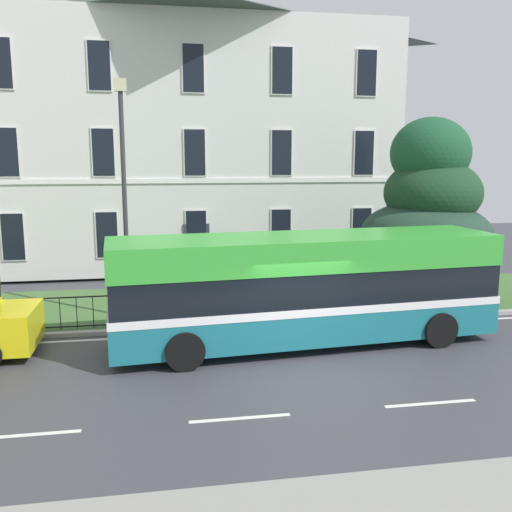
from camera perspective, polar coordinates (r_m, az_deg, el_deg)
ground_plane at (r=14.30m, az=4.82°, el=-10.72°), size 60.00×56.00×0.18m
georgian_townhouse at (r=28.59m, az=-6.98°, el=13.15°), size 18.56×10.52×13.02m
iron_verge_railing at (r=16.96m, az=-4.50°, el=-5.13°), size 12.54×0.04×0.97m
evergreen_tree at (r=20.84m, az=17.11°, el=3.10°), size 4.55×4.71×6.61m
single_decker_bus at (r=15.18m, az=5.08°, el=-3.21°), size 10.60×3.28×2.99m
street_lamp_post at (r=17.39m, az=-13.33°, el=7.02°), size 0.36×0.24×7.20m
litter_bin at (r=18.22m, az=2.43°, el=-3.77°), size 0.46×0.46×1.17m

